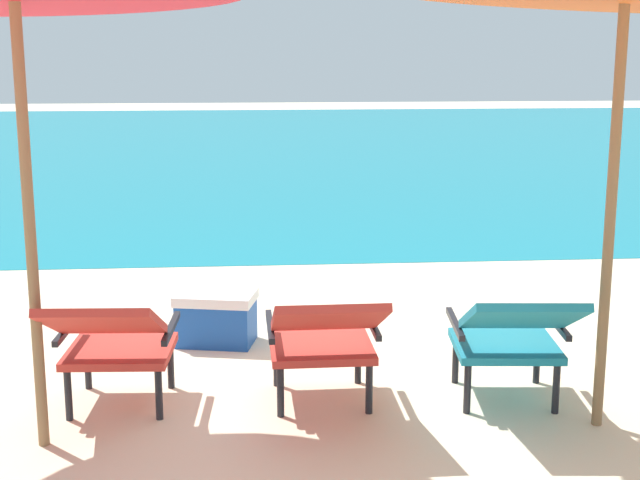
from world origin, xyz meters
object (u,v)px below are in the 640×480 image
lounge_chair_left (112,339)px  lounge_chair_right (513,333)px  lounge_chair_center (324,335)px  cooler_box (216,317)px

lounge_chair_left → lounge_chair_right: bearing=-2.3°
lounge_chair_left → lounge_chair_center: size_ratio=1.03×
lounge_chair_left → lounge_chair_center: same height
lounge_chair_right → cooler_box: (-1.50, 1.19, -0.24)m
lounge_chair_right → lounge_chair_left: bearing=177.7°
lounge_chair_left → lounge_chair_center: 1.03m
lounge_chair_left → lounge_chair_center: (1.03, -0.02, 0.00)m
lounge_chair_center → cooler_box: 1.29m
lounge_chair_center → cooler_box: bearing=116.6°
lounge_chair_center → lounge_chair_right: size_ratio=0.96×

